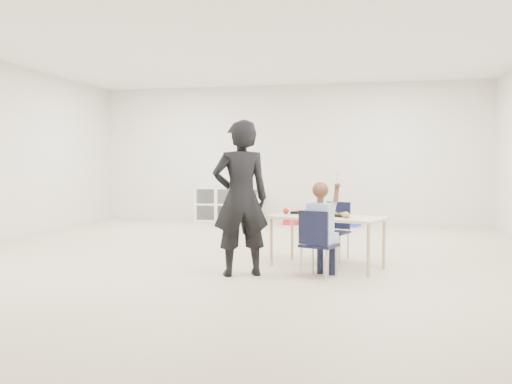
% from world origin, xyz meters
% --- Properties ---
extents(room, '(9.00, 9.02, 2.80)m').
position_xyz_m(room, '(0.00, 0.00, 1.40)').
color(room, '#C6B398').
rests_on(room, ground).
extents(table, '(1.43, 1.03, 0.59)m').
position_xyz_m(table, '(1.20, -0.36, 0.30)').
color(table, beige).
rests_on(table, ground).
extents(chair_near, '(0.43, 0.42, 0.71)m').
position_xyz_m(chair_near, '(1.16, -0.92, 0.35)').
color(chair_near, black).
rests_on(chair_near, ground).
extents(chair_far, '(0.43, 0.42, 0.71)m').
position_xyz_m(chair_far, '(1.23, 0.20, 0.35)').
color(chair_far, black).
rests_on(chair_far, ground).
extents(child, '(0.60, 0.60, 1.12)m').
position_xyz_m(child, '(1.16, -0.92, 0.56)').
color(child, '#BCDDFF').
rests_on(child, chair_near).
extents(lunch_tray_near, '(0.26, 0.22, 0.03)m').
position_xyz_m(lunch_tray_near, '(1.31, -0.38, 0.61)').
color(lunch_tray_near, black).
rests_on(lunch_tray_near, table).
extents(lunch_tray_far, '(0.26, 0.22, 0.03)m').
position_xyz_m(lunch_tray_far, '(0.88, -0.14, 0.61)').
color(lunch_tray_far, black).
rests_on(lunch_tray_far, table).
extents(milk_carton, '(0.09, 0.09, 0.10)m').
position_xyz_m(milk_carton, '(1.16, -0.50, 0.64)').
color(milk_carton, white).
rests_on(milk_carton, table).
extents(bread_roll, '(0.09, 0.09, 0.07)m').
position_xyz_m(bread_roll, '(1.42, -0.51, 0.62)').
color(bread_roll, tan).
rests_on(bread_roll, table).
extents(apple_near, '(0.07, 0.07, 0.07)m').
position_xyz_m(apple_near, '(1.14, -0.26, 0.63)').
color(apple_near, maroon).
rests_on(apple_near, table).
extents(apple_far, '(0.07, 0.07, 0.07)m').
position_xyz_m(apple_far, '(0.70, -0.21, 0.63)').
color(apple_far, maroon).
rests_on(apple_far, table).
extents(cubby_shelf, '(1.40, 0.40, 0.70)m').
position_xyz_m(cubby_shelf, '(-1.20, 4.28, 0.35)').
color(cubby_shelf, white).
rests_on(cubby_shelf, ground).
extents(adult, '(0.71, 0.61, 1.65)m').
position_xyz_m(adult, '(0.34, -1.00, 0.82)').
color(adult, black).
rests_on(adult, ground).
extents(bin_red, '(0.39, 0.47, 0.21)m').
position_xyz_m(bin_red, '(0.17, 3.98, 0.11)').
color(bin_red, red).
rests_on(bin_red, ground).
extents(bin_yellow, '(0.42, 0.49, 0.21)m').
position_xyz_m(bin_yellow, '(0.76, 3.85, 0.10)').
color(bin_yellow, '#FFB01A').
rests_on(bin_yellow, ground).
extents(bin_blue, '(0.40, 0.46, 0.20)m').
position_xyz_m(bin_blue, '(1.31, 3.84, 0.10)').
color(bin_blue, blue).
rests_on(bin_blue, ground).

